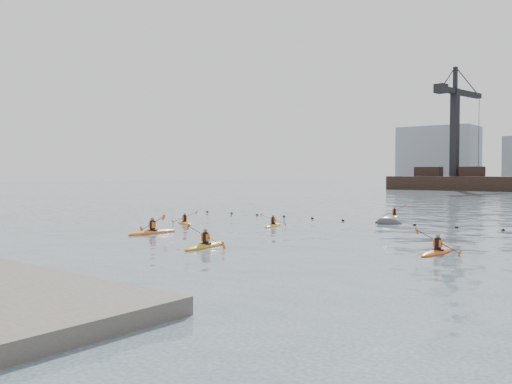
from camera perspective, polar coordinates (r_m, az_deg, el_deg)
ground at (r=25.27m, az=-12.31°, el=-6.75°), size 400.00×400.00×0.00m
float_line at (r=43.35m, az=10.95°, el=-3.06°), size 33.24×0.73×0.24m
kayaker_0 at (r=35.12m, az=-10.85°, el=-4.10°), size 2.54×3.70×1.42m
kayaker_1 at (r=28.17m, az=-5.34°, el=-5.59°), size 2.39×3.53×1.32m
kayaker_2 at (r=41.29m, az=-7.52°, el=-3.21°), size 2.86×1.89×1.09m
kayaker_3 at (r=39.05m, az=1.82°, el=-3.49°), size 1.95×2.95×1.07m
kayaker_4 at (r=27.29m, az=18.58°, el=-5.94°), size 2.34×3.39×1.31m
kayaker_5 at (r=48.91m, az=14.36°, el=-2.44°), size 2.09×3.01×1.27m
mooring_buoy at (r=42.07m, az=13.92°, el=-3.28°), size 2.42×2.38×1.42m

